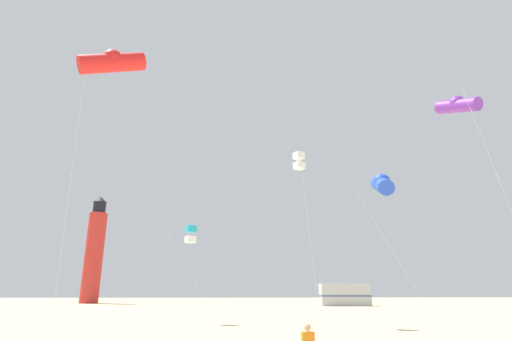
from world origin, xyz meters
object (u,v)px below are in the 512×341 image
(kite_box_cyan, at_px, (191,234))
(lighthouse_distant, at_px, (94,251))
(kite_tube_violet, at_px, (458,105))
(rv_van_silver, at_px, (345,295))
(kite_tube_scarlet, at_px, (112,62))
(kite_tube_blue, at_px, (382,184))
(kite_box_white, at_px, (299,161))

(kite_box_cyan, distance_m, lighthouse_distant, 42.80)
(kite_tube_violet, relative_size, rv_van_silver, 1.83)
(lighthouse_distant, height_order, rv_van_silver, lighthouse_distant)
(kite_box_cyan, height_order, kite_tube_scarlet, kite_tube_scarlet)
(kite_box_cyan, bearing_deg, kite_tube_blue, -44.83)
(kite_tube_scarlet, bearing_deg, rv_van_silver, 65.16)
(kite_tube_violet, bearing_deg, kite_box_cyan, 148.44)
(kite_tube_blue, distance_m, kite_tube_violet, 6.52)
(kite_box_cyan, bearing_deg, kite_box_white, -15.74)
(kite_tube_blue, bearing_deg, kite_tube_violet, 10.42)
(kite_box_white, bearing_deg, lighthouse_distant, 124.15)
(rv_van_silver, bearing_deg, kite_tube_violet, -93.13)
(kite_box_cyan, bearing_deg, kite_tube_scarlet, -96.59)
(kite_box_cyan, bearing_deg, lighthouse_distant, 117.66)
(kite_tube_violet, bearing_deg, kite_tube_blue, -169.58)
(kite_tube_scarlet, xyz_separation_m, lighthouse_distant, (-18.27, 51.44, -2.49))
(kite_tube_scarlet, bearing_deg, lighthouse_distant, 109.56)
(kite_box_white, bearing_deg, rv_van_silver, 71.03)
(kite_tube_violet, height_order, lighthouse_distant, lighthouse_distant)
(kite_box_cyan, relative_size, lighthouse_distant, 0.37)
(kite_box_white, height_order, lighthouse_distant, lighthouse_distant)
(kite_box_cyan, xyz_separation_m, rv_van_silver, (17.14, 26.84, -4.24))
(kite_box_cyan, height_order, kite_tube_violet, kite_tube_violet)
(kite_tube_violet, relative_size, kite_tube_scarlet, 1.08)
(rv_van_silver, bearing_deg, kite_box_white, -107.81)
(kite_tube_violet, bearing_deg, kite_tube_scarlet, -163.65)
(kite_box_white, relative_size, rv_van_silver, 1.68)
(kite_tube_violet, distance_m, kite_tube_scarlet, 16.72)
(kite_box_white, bearing_deg, kite_box_cyan, 164.26)
(kite_tube_blue, bearing_deg, rv_van_silver, 78.65)
(kite_tube_scarlet, relative_size, lighthouse_distant, 0.66)
(kite_box_white, relative_size, kite_tube_scarlet, 0.98)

